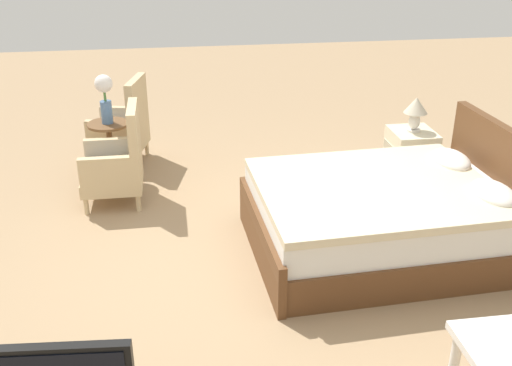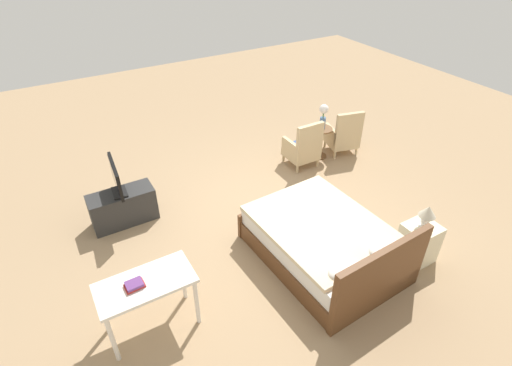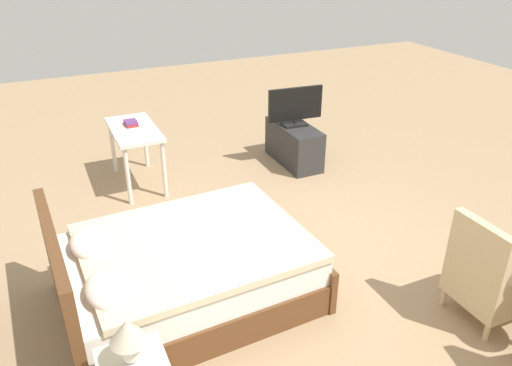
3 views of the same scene
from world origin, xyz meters
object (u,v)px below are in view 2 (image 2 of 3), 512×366
at_px(armchair_by_window_right, 303,148).
at_px(side_table, 321,139).
at_px(vanity_desk, 146,289).
at_px(armchair_by_window_left, 343,136).
at_px(tv_stand, 123,207).
at_px(nightstand, 418,243).
at_px(table_lamp, 427,214).
at_px(flower_vase, 323,114).
at_px(tv_flatscreen, 116,178).
at_px(bed, 325,244).
at_px(book_stack, 134,285).

xyz_separation_m(armchair_by_window_right, side_table, (-0.49, -0.10, 0.01)).
bearing_deg(vanity_desk, armchair_by_window_left, -155.99).
distance_m(side_table, tv_stand, 3.81).
relative_size(nightstand, vanity_desk, 0.56).
bearing_deg(tv_stand, table_lamp, 138.83).
bearing_deg(flower_vase, nightstand, 78.66).
distance_m(armchair_by_window_left, tv_flatscreen, 4.30).
bearing_deg(side_table, armchair_by_window_right, 11.86).
distance_m(table_lamp, vanity_desk, 3.55).
height_order(tv_stand, tv_flatscreen, tv_flatscreen).
xyz_separation_m(bed, tv_stand, (2.13, -2.21, -0.03)).
relative_size(bed, nightstand, 3.61).
xyz_separation_m(tv_flatscreen, vanity_desk, (0.23, 2.06, -0.17)).
distance_m(armchair_by_window_right, tv_stand, 3.32).
xyz_separation_m(bed, armchair_by_window_left, (-2.15, -2.16, 0.08)).
distance_m(vanity_desk, book_stack, 0.18).
distance_m(tv_stand, book_stack, 2.15).
relative_size(armchair_by_window_right, book_stack, 4.40).
height_order(armchair_by_window_right, nightstand, armchair_by_window_right).
distance_m(bed, tv_flatscreen, 3.11).
xyz_separation_m(table_lamp, tv_flatscreen, (3.23, -2.82, 0.00)).
bearing_deg(armchair_by_window_left, side_table, -12.01).
relative_size(armchair_by_window_left, flower_vase, 1.93).
bearing_deg(table_lamp, armchair_by_window_left, -110.72).
xyz_separation_m(armchair_by_window_left, armchair_by_window_right, (0.96, 0.00, 0.00)).
bearing_deg(vanity_desk, book_stack, 3.75).
distance_m(bed, table_lamp, 1.35).
xyz_separation_m(nightstand, vanity_desk, (3.46, -0.77, 0.34)).
height_order(side_table, vanity_desk, vanity_desk).
relative_size(tv_stand, tv_flatscreen, 1.29).
bearing_deg(tv_flatscreen, vanity_desk, 83.69).
xyz_separation_m(tv_stand, tv_flatscreen, (0.00, -0.00, 0.53)).
bearing_deg(armchair_by_window_right, tv_stand, -0.86).
height_order(armchair_by_window_left, tv_stand, armchair_by_window_left).
bearing_deg(table_lamp, flower_vase, -101.33).
relative_size(armchair_by_window_right, flower_vase, 1.93).
height_order(nightstand, tv_stand, nightstand).
distance_m(bed, tv_stand, 3.07).
relative_size(table_lamp, book_stack, 1.58).
height_order(bed, book_stack, bed).
bearing_deg(armchair_by_window_left, vanity_desk, 24.01).
height_order(side_table, book_stack, book_stack).
height_order(armchair_by_window_left, book_stack, armchair_by_window_left).
xyz_separation_m(armchair_by_window_right, tv_flatscreen, (3.32, -0.05, 0.42)).
distance_m(tv_flatscreen, vanity_desk, 2.08).
bearing_deg(tv_stand, book_stack, 80.70).
height_order(armchair_by_window_left, armchair_by_window_right, same).
bearing_deg(tv_flatscreen, armchair_by_window_left, 179.35).
relative_size(tv_stand, book_stack, 4.59).
bearing_deg(bed, book_stack, -3.45).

